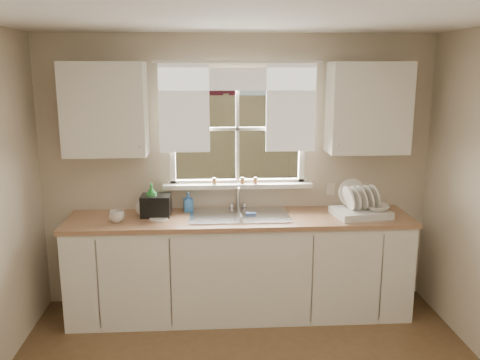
{
  "coord_description": "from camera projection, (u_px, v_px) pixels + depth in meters",
  "views": [
    {
      "loc": [
        -0.27,
        -2.62,
        2.19
      ],
      "look_at": [
        0.0,
        1.65,
        1.25
      ],
      "focal_mm": 38.0,
      "sensor_mm": 36.0,
      "label": 1
    }
  ],
  "objects": [
    {
      "name": "dish_rack",
      "position": [
        360.0,
        208.0,
        4.5
      ],
      "size": [
        0.52,
        0.42,
        0.31
      ],
      "color": "silver",
      "rests_on": "countertop"
    },
    {
      "name": "window",
      "position": [
        238.0,
        147.0,
        4.67
      ],
      "size": [
        1.38,
        0.16,
        1.06
      ],
      "color": "white",
      "rests_on": "room_walls"
    },
    {
      "name": "sill_jars",
      "position": [
        237.0,
        181.0,
        4.68
      ],
      "size": [
        0.42,
        0.04,
        0.06
      ],
      "color": "brown",
      "rests_on": "window"
    },
    {
      "name": "upper_cabinet_left",
      "position": [
        105.0,
        109.0,
        4.35
      ],
      "size": [
        0.7,
        0.33,
        0.8
      ],
      "primitive_type": "cube",
      "color": "white",
      "rests_on": "room_walls"
    },
    {
      "name": "room_walls",
      "position": [
        260.0,
        251.0,
        2.71
      ],
      "size": [
        3.62,
        4.02,
        2.5
      ],
      "color": "beige",
      "rests_on": "ground"
    },
    {
      "name": "cup",
      "position": [
        117.0,
        216.0,
        4.32
      ],
      "size": [
        0.15,
        0.15,
        0.1
      ],
      "primitive_type": "imported",
      "rotation": [
        0.0,
        0.0,
        0.16
      ],
      "color": "beige",
      "rests_on": "countertop"
    },
    {
      "name": "upper_cabinet_right",
      "position": [
        368.0,
        108.0,
        4.49
      ],
      "size": [
        0.7,
        0.33,
        0.8
      ],
      "primitive_type": "cube",
      "color": "white",
      "rests_on": "room_walls"
    },
    {
      "name": "ceiling",
      "position": [
        261.0,
        4.0,
        2.5
      ],
      "size": [
        3.6,
        4.0,
        0.02
      ],
      "primitive_type": "cube",
      "color": "silver",
      "rests_on": "room_walls"
    },
    {
      "name": "soap_bottle_a",
      "position": [
        152.0,
        199.0,
        4.49
      ],
      "size": [
        0.11,
        0.12,
        0.29
      ],
      "primitive_type": "imported",
      "rotation": [
        0.0,
        0.0,
        0.01
      ],
      "color": "#2C8938",
      "rests_on": "countertop"
    },
    {
      "name": "saucer",
      "position": [
        159.0,
        219.0,
        4.39
      ],
      "size": [
        0.16,
        0.16,
        0.01
      ],
      "primitive_type": "cylinder",
      "color": "silver",
      "rests_on": "countertop"
    },
    {
      "name": "countertop",
      "position": [
        240.0,
        219.0,
        4.49
      ],
      "size": [
        3.04,
        0.65,
        0.04
      ],
      "primitive_type": "cube",
      "color": "#A27451",
      "rests_on": "base_cabinets"
    },
    {
      "name": "wall_outlet",
      "position": [
        331.0,
        189.0,
        4.8
      ],
      "size": [
        0.08,
        0.01,
        0.12
      ],
      "primitive_type": "cube",
      "color": "beige",
      "rests_on": "room_walls"
    },
    {
      "name": "black_appliance",
      "position": [
        156.0,
        205.0,
        4.5
      ],
      "size": [
        0.26,
        0.23,
        0.19
      ],
      "primitive_type": "cube",
      "rotation": [
        0.0,
        0.0,
        -0.03
      ],
      "color": "black",
      "rests_on": "countertop"
    },
    {
      "name": "sink",
      "position": [
        240.0,
        224.0,
        4.53
      ],
      "size": [
        0.88,
        0.52,
        0.4
      ],
      "color": "#B7B7BC",
      "rests_on": "countertop"
    },
    {
      "name": "soap_bottle_c",
      "position": [
        143.0,
        204.0,
        4.53
      ],
      "size": [
        0.16,
        0.16,
        0.19
      ],
      "primitive_type": "imported",
      "rotation": [
        0.0,
        0.0,
        0.06
      ],
      "color": "beige",
      "rests_on": "countertop"
    },
    {
      "name": "backyard",
      "position": [
        247.0,
        6.0,
        10.53
      ],
      "size": [
        20.0,
        10.0,
        6.13
      ],
      "color": "#335421",
      "rests_on": "ground"
    },
    {
      "name": "soap_bottle_b",
      "position": [
        188.0,
        202.0,
        4.63
      ],
      "size": [
        0.1,
        0.1,
        0.18
      ],
      "primitive_type": "imported",
      "rotation": [
        0.0,
        0.0,
        0.2
      ],
      "color": "#387BD4",
      "rests_on": "countertop"
    },
    {
      "name": "base_cabinets",
      "position": [
        240.0,
        267.0,
        4.58
      ],
      "size": [
        3.0,
        0.62,
        0.87
      ],
      "primitive_type": "cube",
      "color": "white",
      "rests_on": "ground"
    },
    {
      "name": "curtains",
      "position": [
        238.0,
        98.0,
        4.52
      ],
      "size": [
        1.5,
        0.03,
        0.81
      ],
      "color": "white",
      "rests_on": "room_walls"
    },
    {
      "name": "bowl",
      "position": [
        377.0,
        208.0,
        4.45
      ],
      "size": [
        0.22,
        0.22,
        0.05
      ],
      "primitive_type": "imported",
      "rotation": [
        0.0,
        0.0,
        -0.06
      ],
      "color": "white",
      "rests_on": "dish_rack"
    }
  ]
}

